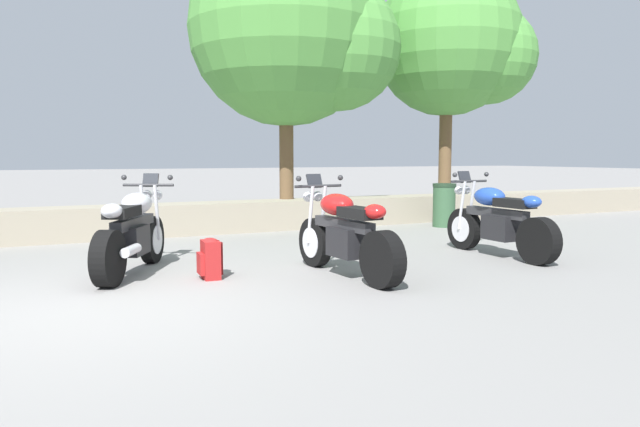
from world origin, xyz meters
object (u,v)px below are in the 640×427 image
at_px(motorcycle_red_centre, 345,235).
at_px(leafy_tree_mid_right, 456,45).
at_px(leafy_tree_mid_left, 297,33).
at_px(rider_backpack, 210,258).
at_px(motorcycle_silver_near_left, 133,233).
at_px(motorcycle_blue_far_right, 498,222).
at_px(trash_bin, 444,205).

bearing_deg(motorcycle_red_centre, leafy_tree_mid_right, 41.76).
distance_m(motorcycle_red_centre, leafy_tree_mid_left, 5.89).
distance_m(rider_backpack, leafy_tree_mid_right, 8.51).
bearing_deg(motorcycle_silver_near_left, motorcycle_red_centre, -28.62).
bearing_deg(motorcycle_red_centre, motorcycle_blue_far_right, 6.68).
height_order(motorcycle_red_centre, leafy_tree_mid_right, leafy_tree_mid_right).
height_order(motorcycle_red_centre, motorcycle_blue_far_right, same).
height_order(rider_backpack, leafy_tree_mid_left, leafy_tree_mid_left).
distance_m(rider_backpack, trash_bin, 6.19).
distance_m(motorcycle_blue_far_right, trash_bin, 3.43).
distance_m(leafy_tree_mid_left, leafy_tree_mid_right, 3.73).
distance_m(leafy_tree_mid_left, trash_bin, 4.44).
distance_m(motorcycle_red_centre, trash_bin, 5.26).
bearing_deg(trash_bin, motorcycle_silver_near_left, -160.55).
xyz_separation_m(motorcycle_red_centre, leafy_tree_mid_right, (5.11, 4.56, 3.33)).
height_order(rider_backpack, trash_bin, trash_bin).
relative_size(leafy_tree_mid_right, trash_bin, 5.76).
relative_size(leafy_tree_mid_left, trash_bin, 6.03).
height_order(motorcycle_red_centre, rider_backpack, motorcycle_red_centre).
bearing_deg(motorcycle_silver_near_left, motorcycle_blue_far_right, -10.76).
relative_size(motorcycle_blue_far_right, rider_backpack, 4.39).
relative_size(motorcycle_blue_far_right, leafy_tree_mid_left, 0.40).
height_order(rider_backpack, leafy_tree_mid_right, leafy_tree_mid_right).
relative_size(motorcycle_silver_near_left, trash_bin, 2.21).
height_order(motorcycle_blue_far_right, rider_backpack, motorcycle_blue_far_right).
distance_m(leafy_tree_mid_right, trash_bin, 3.74).
xyz_separation_m(rider_backpack, leafy_tree_mid_right, (6.58, 4.04, 3.57)).
height_order(leafy_tree_mid_left, trash_bin, leafy_tree_mid_left).
bearing_deg(rider_backpack, motorcycle_silver_near_left, 137.40).
height_order(motorcycle_red_centre, trash_bin, motorcycle_red_centre).
height_order(motorcycle_silver_near_left, motorcycle_blue_far_right, same).
xyz_separation_m(motorcycle_silver_near_left, trash_bin, (6.23, 2.20, -0.05)).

